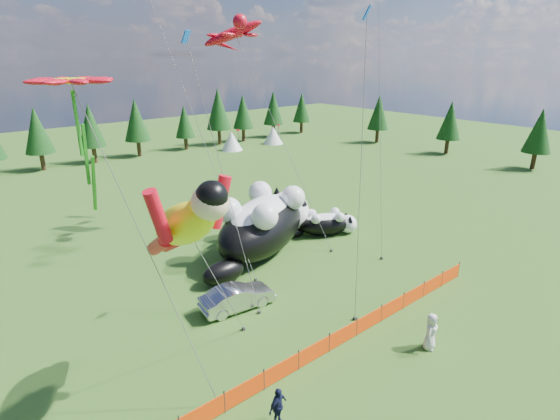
# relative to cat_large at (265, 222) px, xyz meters

# --- Properties ---
(ground) EXTENTS (160.00, 160.00, 0.00)m
(ground) POSITION_rel_cat_large_xyz_m (-3.96, -8.42, -2.20)
(ground) COLOR #113409
(ground) RESTS_ON ground
(safety_fence) EXTENTS (22.06, 0.06, 1.10)m
(safety_fence) POSITION_rel_cat_large_xyz_m (-3.96, -11.42, -1.70)
(safety_fence) COLOR #262626
(safety_fence) RESTS_ON ground
(tree_line) EXTENTS (90.00, 4.00, 8.00)m
(tree_line) POSITION_rel_cat_large_xyz_m (-3.96, 36.58, 1.80)
(tree_line) COLOR black
(tree_line) RESTS_ON ground
(festival_tents) EXTENTS (50.00, 3.20, 2.80)m
(festival_tents) POSITION_rel_cat_large_xyz_m (7.04, 31.58, -0.80)
(festival_tents) COLOR white
(festival_tents) RESTS_ON ground
(cat_large) EXTENTS (12.12, 8.03, 4.63)m
(cat_large) POSITION_rel_cat_large_xyz_m (0.00, 0.00, 0.00)
(cat_large) COLOR black
(cat_large) RESTS_ON ground
(cat_small) EXTENTS (5.19, 3.68, 2.02)m
(cat_small) POSITION_rel_cat_large_xyz_m (5.61, -0.89, -1.24)
(cat_small) COLOR black
(cat_small) RESTS_ON ground
(car) EXTENTS (4.47, 2.01, 1.42)m
(car) POSITION_rel_cat_large_xyz_m (-6.17, -5.33, -1.49)
(car) COLOR silver
(car) RESTS_ON ground
(spectator_c) EXTENTS (1.08, 0.70, 1.70)m
(spectator_c) POSITION_rel_cat_large_xyz_m (-9.69, -13.25, -1.35)
(spectator_c) COLOR #131736
(spectator_c) RESTS_ON ground
(spectator_e) EXTENTS (1.09, 0.89, 1.92)m
(spectator_e) POSITION_rel_cat_large_xyz_m (-0.93, -14.36, -1.24)
(spectator_e) COLOR silver
(spectator_e) RESTS_ON ground
(superhero_kite) EXTENTS (6.56, 5.32, 10.67)m
(superhero_kite) POSITION_rel_cat_large_xyz_m (-11.19, -9.47, 5.50)
(superhero_kite) COLOR #FAF30D
(superhero_kite) RESTS_ON ground
(gecko_kite) EXTENTS (7.03, 12.78, 17.71)m
(gecko_kite) POSITION_rel_cat_large_xyz_m (1.47, 5.64, 12.99)
(gecko_kite) COLOR red
(gecko_kite) RESTS_ON ground
(flower_kite) EXTENTS (4.67, 4.41, 13.43)m
(flower_kite) POSITION_rel_cat_large_xyz_m (-14.04, -8.20, 10.56)
(flower_kite) COLOR red
(flower_kite) RESTS_ON ground
(diamond_kite_a) EXTENTS (2.11, 3.76, 15.27)m
(diamond_kite_a) POSITION_rel_cat_large_xyz_m (-7.04, -3.40, 11.33)
(diamond_kite_a) COLOR blue
(diamond_kite_a) RESTS_ON ground
(diamond_kite_c) EXTENTS (1.62, 1.75, 16.26)m
(diamond_kite_c) POSITION_rel_cat_large_xyz_m (-0.89, -9.12, 12.47)
(diamond_kite_c) COLOR blue
(diamond_kite_c) RESTS_ON ground
(diamond_kite_d) EXTENTS (2.61, 8.41, 19.25)m
(diamond_kite_d) POSITION_rel_cat_large_xyz_m (-5.40, 4.09, 14.31)
(diamond_kite_d) COLOR #0B8F87
(diamond_kite_d) RESTS_ON ground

